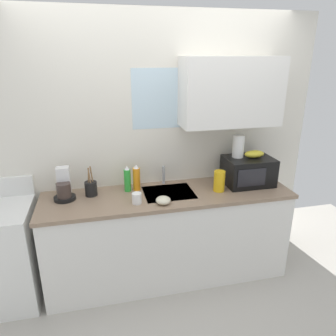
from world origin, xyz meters
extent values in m
cube|color=silver|center=(0.00, 0.35, 1.25)|extent=(3.08, 0.10, 2.50)
cube|color=white|center=(0.63, 0.14, 1.79)|extent=(0.93, 0.32, 0.62)
cube|color=silver|center=(0.01, 0.31, 1.73)|extent=(0.56, 0.02, 0.55)
cube|color=white|center=(0.00, 0.00, 0.43)|extent=(2.28, 0.60, 0.86)
cube|color=#8C725B|center=(0.00, 0.00, 0.88)|extent=(2.31, 0.63, 0.03)
cube|color=#9EA0A5|center=(0.01, 0.02, 0.83)|extent=(0.46, 0.38, 0.14)
cylinder|color=#B2B5BA|center=(0.01, 0.24, 0.99)|extent=(0.03, 0.03, 0.18)
cube|color=white|center=(-1.50, 0.00, 0.45)|extent=(0.60, 0.60, 0.90)
cube|color=black|center=(0.82, 0.05, 1.04)|extent=(0.46, 0.34, 0.27)
cube|color=black|center=(0.77, -0.12, 1.04)|extent=(0.28, 0.01, 0.17)
ellipsoid|color=gold|center=(0.87, 0.05, 1.20)|extent=(0.20, 0.11, 0.07)
cylinder|color=white|center=(0.72, 0.10, 1.28)|extent=(0.11, 0.11, 0.22)
cylinder|color=black|center=(-0.92, 0.08, 0.92)|extent=(0.19, 0.19, 0.03)
cylinder|color=#3F332D|center=(-0.92, 0.07, 1.00)|extent=(0.12, 0.12, 0.13)
cube|color=silver|center=(-0.92, 0.15, 1.05)|extent=(0.11, 0.09, 0.26)
cylinder|color=orange|center=(-0.27, 0.15, 1.01)|extent=(0.07, 0.07, 0.22)
cone|color=white|center=(-0.27, 0.15, 1.13)|extent=(0.05, 0.05, 0.04)
cylinder|color=green|center=(-0.36, 0.14, 1.01)|extent=(0.06, 0.06, 0.21)
cone|color=white|center=(-0.36, 0.14, 1.13)|extent=(0.05, 0.05, 0.04)
cylinder|color=gold|center=(0.48, -0.05, 1.00)|extent=(0.10, 0.10, 0.20)
cylinder|color=white|center=(-0.31, -0.14, 0.95)|extent=(0.08, 0.08, 0.09)
cylinder|color=black|center=(-0.69, 0.12, 0.97)|extent=(0.11, 0.11, 0.13)
cylinder|color=olive|center=(-0.71, 0.12, 1.05)|extent=(0.03, 0.03, 0.23)
cylinder|color=olive|center=(-0.67, 0.13, 1.06)|extent=(0.03, 0.02, 0.24)
cylinder|color=olive|center=(-0.69, 0.10, 1.06)|extent=(0.03, 0.03, 0.23)
ellipsoid|color=beige|center=(-0.09, -0.20, 0.93)|extent=(0.13, 0.13, 0.06)
camera|label=1|loc=(-0.61, -2.61, 2.12)|focal=33.87mm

